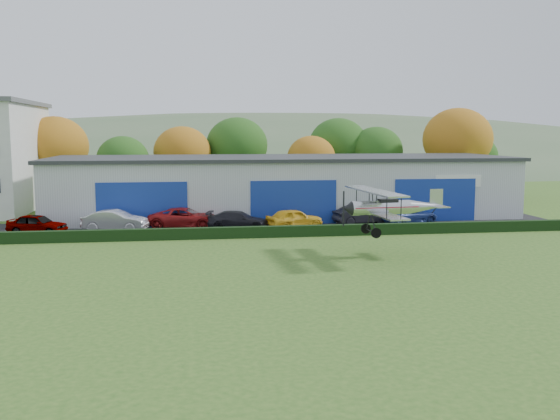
{
  "coord_description": "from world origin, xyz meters",
  "views": [
    {
      "loc": [
        -3.36,
        -27.29,
        7.46
      ],
      "look_at": [
        2.28,
        11.04,
        2.6
      ],
      "focal_mm": 39.93,
      "sensor_mm": 36.0,
      "label": 1
    }
  ],
  "objects": [
    {
      "name": "hangar",
      "position": [
        5.0,
        27.98,
        2.66
      ],
      "size": [
        40.6,
        12.6,
        5.3
      ],
      "color": "#B2B7BC",
      "rests_on": "ground"
    },
    {
      "name": "car_6",
      "position": [
        14.39,
        20.9,
        0.73
      ],
      "size": [
        5.33,
        3.69,
        1.35
      ],
      "primitive_type": "imported",
      "rotation": [
        0.0,
        0.0,
        1.9
      ],
      "color": "navy",
      "rests_on": "apron"
    },
    {
      "name": "hedge",
      "position": [
        3.0,
        16.2,
        0.4
      ],
      "size": [
        46.0,
        0.6,
        0.8
      ],
      "primitive_type": "cube",
      "color": "black",
      "rests_on": "ground"
    },
    {
      "name": "car_5",
      "position": [
        10.49,
        21.18,
        0.82
      ],
      "size": [
        4.89,
        2.54,
        1.53
      ],
      "primitive_type": "imported",
      "rotation": [
        0.0,
        0.0,
        1.78
      ],
      "color": "black",
      "rests_on": "apron"
    },
    {
      "name": "car_2",
      "position": [
        -3.7,
        21.29,
        0.83
      ],
      "size": [
        5.99,
        3.59,
        1.56
      ],
      "primitive_type": "imported",
      "rotation": [
        0.0,
        0.0,
        1.38
      ],
      "color": "maroon",
      "rests_on": "apron"
    },
    {
      "name": "ground",
      "position": [
        0.0,
        0.0,
        0.0
      ],
      "size": [
        300.0,
        300.0,
        0.0
      ],
      "primitive_type": "plane",
      "color": "#2E591C",
      "rests_on": "ground"
    },
    {
      "name": "car_3",
      "position": [
        0.36,
        19.88,
        0.75
      ],
      "size": [
        5.15,
        3.03,
        1.4
      ],
      "primitive_type": "imported",
      "rotation": [
        0.0,
        0.0,
        1.34
      ],
      "color": "black",
      "rests_on": "apron"
    },
    {
      "name": "car_1",
      "position": [
        -8.9,
        20.35,
        0.85
      ],
      "size": [
        5.12,
        2.8,
        1.6
      ],
      "primitive_type": "imported",
      "rotation": [
        0.0,
        0.0,
        1.33
      ],
      "color": "silver",
      "rests_on": "apron"
    },
    {
      "name": "biplane",
      "position": [
        8.43,
        8.15,
        3.1
      ],
      "size": [
        6.33,
        7.27,
        2.72
      ],
      "rotation": [
        0.0,
        0.0,
        0.08
      ],
      "color": "#BCBCC3"
    },
    {
      "name": "car_0",
      "position": [
        -14.4,
        19.8,
        0.78
      ],
      "size": [
        4.63,
        2.92,
        1.47
      ],
      "primitive_type": "imported",
      "rotation": [
        0.0,
        0.0,
        1.27
      ],
      "color": "gray",
      "rests_on": "apron"
    },
    {
      "name": "tree_belt",
      "position": [
        0.85,
        40.62,
        5.61
      ],
      "size": [
        75.7,
        13.22,
        10.12
      ],
      "color": "#3D2614",
      "rests_on": "ground"
    },
    {
      "name": "distant_hills",
      "position": [
        -4.38,
        140.0,
        -13.05
      ],
      "size": [
        430.0,
        196.0,
        56.0
      ],
      "color": "#4C6642",
      "rests_on": "ground"
    },
    {
      "name": "car_4",
      "position": [
        4.67,
        19.75,
        0.82
      ],
      "size": [
        4.86,
        3.24,
        1.54
      ],
      "primitive_type": "imported",
      "rotation": [
        0.0,
        0.0,
        1.92
      ],
      "color": "gold",
      "rests_on": "apron"
    },
    {
      "name": "apron",
      "position": [
        3.0,
        21.0,
        0.03
      ],
      "size": [
        48.0,
        9.0,
        0.05
      ],
      "primitive_type": "cube",
      "color": "black",
      "rests_on": "ground"
    }
  ]
}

